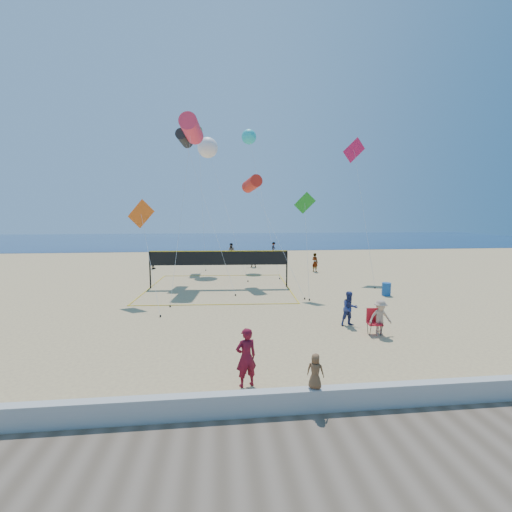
{
  "coord_description": "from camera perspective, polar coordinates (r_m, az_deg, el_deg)",
  "views": [
    {
      "loc": [
        -2.21,
        -10.96,
        4.92
      ],
      "look_at": [
        -0.79,
        2.0,
        3.4
      ],
      "focal_mm": 24.0,
      "sensor_mm": 36.0,
      "label": 1
    }
  ],
  "objects": [
    {
      "name": "kite_6",
      "position": [
        32.51,
        -8.06,
        17.44
      ],
      "size": [
        4.23,
        7.91,
        11.94
      ],
      "rotation": [
        0.0,
        0.0,
        0.34
      ],
      "color": "white",
      "rests_on": "ground"
    },
    {
      "name": "trash_barrel",
      "position": [
        22.84,
        20.9,
        -5.19
      ],
      "size": [
        0.57,
        0.57,
        0.8
      ],
      "primitive_type": "cylinder",
      "rotation": [
        0.0,
        0.0,
        -0.08
      ],
      "color": "#164B93",
      "rests_on": "ground"
    },
    {
      "name": "far_person_4",
      "position": [
        45.52,
        2.95,
        1.4
      ],
      "size": [
        0.95,
        1.1,
        1.48
      ],
      "primitive_type": "imported",
      "rotation": [
        0.0,
        0.0,
        1.05
      ],
      "color": "gray",
      "rests_on": "ground"
    },
    {
      "name": "kite_7",
      "position": [
        35.08,
        -1.19,
        19.24
      ],
      "size": [
        2.51,
        8.88,
        13.27
      ],
      "rotation": [
        0.0,
        0.0,
        0.12
      ],
      "color": "#29C3C6",
      "rests_on": "ground"
    },
    {
      "name": "kite_1",
      "position": [
        28.87,
        -11.86,
        18.61
      ],
      "size": [
        4.23,
        8.47,
        11.55
      ],
      "rotation": [
        0.0,
        0.0,
        -0.16
      ],
      "color": "black",
      "rests_on": "ground"
    },
    {
      "name": "kite_8",
      "position": [
        35.13,
        -9.57,
        19.4
      ],
      "size": [
        1.06,
        4.35,
        13.27
      ],
      "rotation": [
        0.0,
        0.0,
        -0.01
      ],
      "color": "#209021",
      "rests_on": "ground"
    },
    {
      "name": "seawall",
      "position": [
        9.47,
        8.75,
        -22.63
      ],
      "size": [
        32.0,
        0.3,
        0.6
      ],
      "primitive_type": "cube",
      "color": "#AEAEAA",
      "rests_on": "ground"
    },
    {
      "name": "bystander_a",
      "position": [
        16.12,
        15.34,
        -8.45
      ],
      "size": [
        0.82,
        0.67,
        1.56
      ],
      "primitive_type": "imported",
      "rotation": [
        0.0,
        0.0,
        0.11
      ],
      "color": "navy",
      "rests_on": "ground"
    },
    {
      "name": "ocean",
      "position": [
        73.16,
        -4.53,
        2.82
      ],
      "size": [
        140.0,
        50.0,
        0.03
      ],
      "primitive_type": "cube",
      "color": "#10224F",
      "rests_on": "ground"
    },
    {
      "name": "volleyball_net",
      "position": [
        23.64,
        -6.19,
        -1.02
      ],
      "size": [
        10.14,
        10.0,
        2.57
      ],
      "rotation": [
        0.0,
        0.0,
        -0.06
      ],
      "color": "black",
      "rests_on": "ground"
    },
    {
      "name": "toddler",
      "position": [
        9.19,
        9.86,
        -18.38
      ],
      "size": [
        0.52,
        0.45,
        0.89
      ],
      "primitive_type": "imported",
      "rotation": [
        0.0,
        0.0,
        2.67
      ],
      "color": "brown",
      "rests_on": "seawall"
    },
    {
      "name": "kite_5",
      "position": [
        29.48,
        16.14,
        15.87
      ],
      "size": [
        2.0,
        5.51,
        11.18
      ],
      "rotation": [
        0.0,
        0.0,
        0.37
      ],
      "color": "#C8184A",
      "rests_on": "ground"
    },
    {
      "name": "ground",
      "position": [
        12.22,
        4.92,
        -17.11
      ],
      "size": [
        120.0,
        120.0,
        0.0
      ],
      "primitive_type": "plane",
      "color": "tan",
      "rests_on": "ground"
    },
    {
      "name": "camp_chair",
      "position": [
        15.38,
        19.08,
        -10.01
      ],
      "size": [
        0.64,
        0.77,
        1.18
      ],
      "rotation": [
        0.0,
        0.0,
        -0.14
      ],
      "color": "red",
      "rests_on": "ground"
    },
    {
      "name": "boardwalk",
      "position": [
        8.03,
        13.02,
        -31.18
      ],
      "size": [
        32.0,
        3.6,
        0.03
      ],
      "primitive_type": "cube",
      "color": "brown",
      "rests_on": "ground"
    },
    {
      "name": "kite_4",
      "position": [
        21.6,
        8.18,
        7.85
      ],
      "size": [
        1.26,
        2.24,
        6.42
      ],
      "rotation": [
        0.0,
        0.0,
        -0.26
      ],
      "color": "#209021",
      "rests_on": "ground"
    },
    {
      "name": "kite_2",
      "position": [
        25.58,
        -0.69,
        11.92
      ],
      "size": [
        3.3,
        7.13,
        7.86
      ],
      "rotation": [
        0.0,
        0.0,
        0.23
      ],
      "color": "red",
      "rests_on": "ground"
    },
    {
      "name": "far_person_3",
      "position": [
        39.03,
        -4.09,
        0.78
      ],
      "size": [
        1.09,
        0.98,
        1.85
      ],
      "primitive_type": "imported",
      "rotation": [
        0.0,
        0.0,
        -0.38
      ],
      "color": "gray",
      "rests_on": "ground"
    },
    {
      "name": "bystander_b",
      "position": [
        15.28,
        20.0,
        -9.61
      ],
      "size": [
        0.97,
        0.57,
        1.49
      ],
      "primitive_type": "imported",
      "rotation": [
        0.0,
        0.0,
        0.01
      ],
      "color": "tan",
      "rests_on": "ground"
    },
    {
      "name": "far_person_0",
      "position": [
        33.37,
        -16.78,
        -0.83
      ],
      "size": [
        0.67,
        0.92,
        1.46
      ],
      "primitive_type": "imported",
      "rotation": [
        0.0,
        0.0,
        1.15
      ],
      "color": "gray",
      "rests_on": "ground"
    },
    {
      "name": "far_person_1",
      "position": [
        33.03,
        -0.43,
        -0.52
      ],
      "size": [
        1.51,
        0.73,
        1.56
      ],
      "primitive_type": "imported",
      "rotation": [
        0.0,
        0.0,
        -0.19
      ],
      "color": "gray",
      "rests_on": "ground"
    },
    {
      "name": "far_person_2",
      "position": [
        30.76,
        9.8,
        -1.05
      ],
      "size": [
        0.68,
        0.73,
        1.67
      ],
      "primitive_type": "imported",
      "rotation": [
        0.0,
        0.0,
        2.18
      ],
      "color": "gray",
      "rests_on": "ground"
    },
    {
      "name": "kite_3",
      "position": [
        20.75,
        -18.51,
        6.1
      ],
      "size": [
        2.4,
        4.06,
        5.89
      ],
      "rotation": [
        0.0,
        0.0,
        -0.13
      ],
      "color": "#E15915",
      "rests_on": "ground"
    },
    {
      "name": "woman",
      "position": [
        10.29,
        -1.66,
        -16.52
      ],
      "size": [
        0.73,
        0.59,
        1.74
      ],
      "primitive_type": "imported",
      "rotation": [
        0.0,
        0.0,
        3.46
      ],
      "color": "maroon",
      "rests_on": "ground"
    },
    {
      "name": "kite_0",
      "position": [
        27.25,
        -10.69,
        20.1
      ],
      "size": [
        1.66,
        9.55,
        12.16
      ],
      "rotation": [
        0.0,
        0.0,
        -0.11
      ],
      "color": "#ED2C47",
      "rests_on": "ground"
    }
  ]
}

